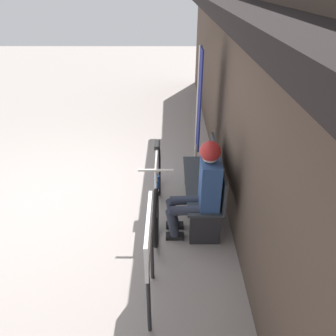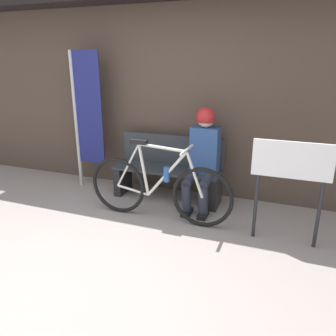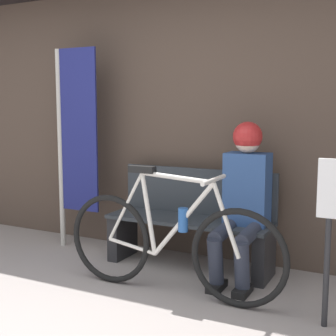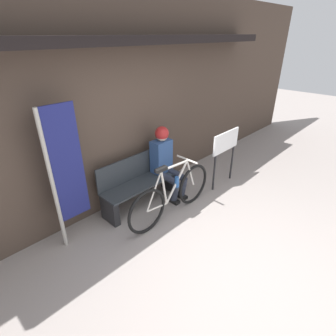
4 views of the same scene
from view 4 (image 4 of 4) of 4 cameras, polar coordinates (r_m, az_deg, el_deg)
ground_plane at (r=3.48m, az=13.25°, el=-21.44°), size 24.00×24.00×0.00m
storefront_wall at (r=3.99m, az=-13.14°, el=13.35°), size 12.00×0.56×3.20m
park_bench_near at (r=4.34m, az=-6.13°, el=-3.38°), size 1.40×0.42×0.83m
bicycle at (r=4.02m, az=0.90°, el=-5.85°), size 1.72×0.40×0.93m
person_seated at (r=4.41m, az=-0.66°, el=2.19°), size 0.34×0.61×1.24m
banner_pole at (r=3.45m, az=-21.80°, el=-0.52°), size 0.45×0.05×1.89m
signboard at (r=4.82m, az=12.41°, el=4.63°), size 0.74×0.04×1.05m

